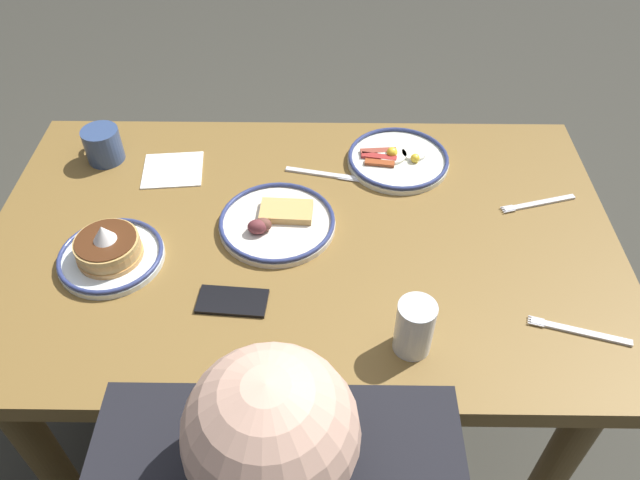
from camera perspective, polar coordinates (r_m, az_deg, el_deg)
ground_plane at (r=1.99m, az=-1.25°, el=-14.73°), size 6.00×6.00×0.00m
dining_table at (r=1.48m, az=-1.63°, el=-2.37°), size 1.45×0.90×0.73m
plate_near_main at (r=1.61m, az=7.28°, el=7.53°), size 0.26×0.26×0.04m
plate_center_pancakes at (r=1.40m, az=-19.07°, el=-1.07°), size 0.23×0.23×0.10m
plate_far_companion at (r=1.42m, az=-4.05°, el=1.70°), size 0.27×0.27×0.05m
coffee_mug at (r=1.69m, az=-19.66°, el=8.44°), size 0.10×0.11×0.09m
drinking_glass at (r=1.17m, az=8.79°, el=-8.25°), size 0.07×0.07×0.12m
cell_phone at (r=1.28m, az=-8.19°, el=-5.68°), size 0.15×0.08×0.01m
paper_napkin at (r=1.62m, az=-13.59°, el=6.38°), size 0.16×0.15×0.00m
fork_near at (r=1.57m, az=19.69°, el=3.24°), size 0.19×0.07×0.01m
fork_far at (r=1.32m, az=23.01°, el=-7.86°), size 0.20×0.07×0.01m
butter_knife at (r=1.56m, az=0.89°, el=6.10°), size 0.23×0.07×0.01m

